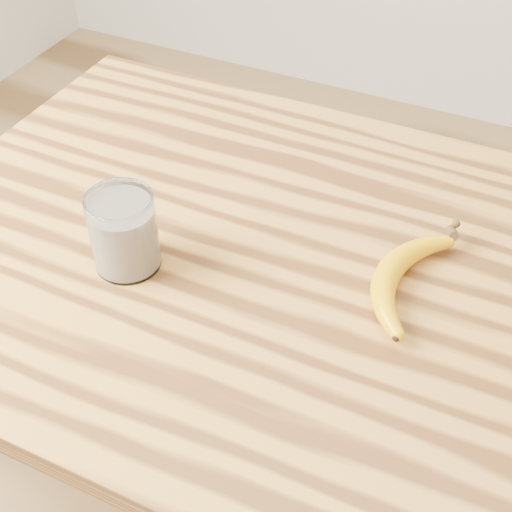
% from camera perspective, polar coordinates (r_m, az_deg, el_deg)
% --- Properties ---
extents(table, '(1.20, 0.80, 0.90)m').
position_cam_1_polar(table, '(1.08, 3.78, -5.75)').
color(table, '#B57B32').
rests_on(table, ground).
extents(smoothie_glass, '(0.09, 0.09, 0.11)m').
position_cam_1_polar(smoothie_glass, '(0.97, -10.52, 1.81)').
color(smoothie_glass, white).
rests_on(smoothie_glass, table).
extents(banana, '(0.13, 0.30, 0.04)m').
position_cam_1_polar(banana, '(0.97, 10.54, -1.26)').
color(banana, '#E9A202').
rests_on(banana, table).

